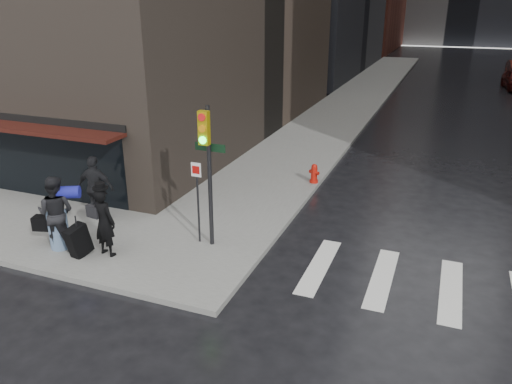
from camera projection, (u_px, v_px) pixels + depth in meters
ground at (181, 260)px, 13.19m from camera, size 140.00×140.00×0.00m
sidewalk_left at (363, 92)px, 36.61m from camera, size 4.00×50.00×0.15m
crosswalk at (488, 297)px, 11.50m from camera, size 8.50×3.00×0.01m
storefront at (21, 148)px, 16.56m from camera, size 8.40×1.11×2.83m
man_overcoat at (99, 225)px, 12.84m from camera, size 1.19×0.99×2.04m
man_jeans at (56, 213)px, 13.16m from camera, size 1.49×1.01×2.04m
man_greycoat at (96, 188)px, 14.99m from camera, size 1.22×0.66×1.98m
traffic_light at (206, 159)px, 12.77m from camera, size 0.96×0.44×3.83m
fire_hydrant at (314, 174)px, 18.22m from camera, size 0.41×0.31×0.71m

